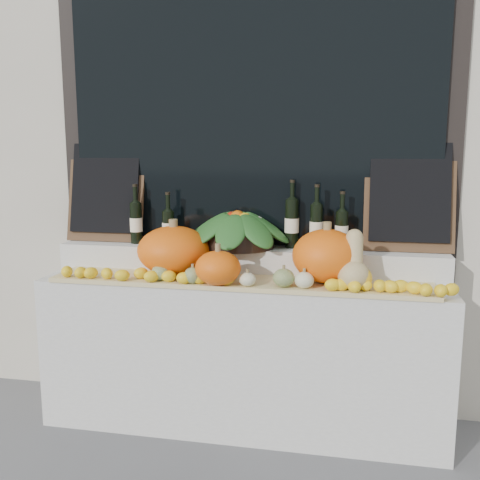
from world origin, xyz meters
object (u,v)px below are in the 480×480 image
pumpkin_right (327,256)px  butternut_squash (354,266)px  pumpkin_left (174,250)px  produce_bowl (238,229)px  wine_bottle_tall (292,223)px

pumpkin_right → butternut_squash: bearing=-35.1°
pumpkin_left → produce_bowl: produce_bowl is taller
pumpkin_right → produce_bowl: produce_bowl is taller
wine_bottle_tall → produce_bowl: bearing=-170.3°
pumpkin_left → butternut_squash: size_ratio=1.39×
pumpkin_right → butternut_squash: (0.14, -0.10, -0.03)m
butternut_squash → produce_bowl: (-0.67, 0.31, 0.12)m
pumpkin_left → pumpkin_right: bearing=-1.6°
butternut_squash → wine_bottle_tall: bearing=134.3°
pumpkin_left → butternut_squash: bearing=-7.0°
pumpkin_left → produce_bowl: size_ratio=0.63×
butternut_squash → produce_bowl: 0.75m
pumpkin_left → produce_bowl: 0.40m
pumpkin_right → produce_bowl: (-0.53, 0.21, 0.10)m
pumpkin_left → pumpkin_right: (0.87, -0.02, 0.01)m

